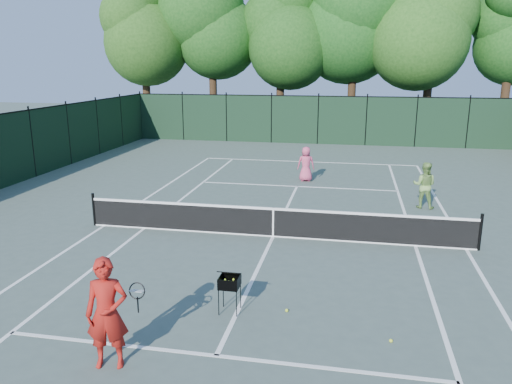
% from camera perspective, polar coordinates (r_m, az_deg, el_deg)
% --- Properties ---
extents(ground, '(90.00, 90.00, 0.00)m').
position_cam_1_polar(ground, '(15.04, 1.96, -5.13)').
color(ground, '#46554C').
rests_on(ground, ground).
extents(sideline_doubles_left, '(0.10, 23.77, 0.01)m').
position_cam_1_polar(sideline_doubles_left, '(16.75, -16.95, -3.70)').
color(sideline_doubles_left, white).
rests_on(sideline_doubles_left, ground).
extents(sideline_doubles_right, '(0.10, 23.77, 0.01)m').
position_cam_1_polar(sideline_doubles_right, '(15.24, 22.90, -6.05)').
color(sideline_doubles_right, white).
rests_on(sideline_doubles_right, ground).
extents(sideline_singles_left, '(0.10, 23.77, 0.01)m').
position_cam_1_polar(sideline_singles_left, '(16.17, -12.63, -4.06)').
color(sideline_singles_left, white).
rests_on(sideline_singles_left, ground).
extents(sideline_singles_right, '(0.10, 23.77, 0.01)m').
position_cam_1_polar(sideline_singles_right, '(15.01, 17.76, -5.89)').
color(sideline_singles_right, white).
rests_on(sideline_singles_right, ground).
extents(baseline_far, '(10.97, 0.10, 0.01)m').
position_cam_1_polar(baseline_far, '(26.46, 6.04, 3.45)').
color(baseline_far, white).
rests_on(baseline_far, ground).
extents(service_line_near, '(8.23, 0.10, 0.01)m').
position_cam_1_polar(service_line_near, '(9.39, -4.55, -18.15)').
color(service_line_near, white).
rests_on(service_line_near, ground).
extents(service_line_far, '(8.23, 0.10, 0.01)m').
position_cam_1_polar(service_line_far, '(21.13, 4.71, 0.65)').
color(service_line_far, white).
rests_on(service_line_far, ground).
extents(center_service_line, '(0.10, 12.80, 0.01)m').
position_cam_1_polar(center_service_line, '(15.04, 1.96, -5.12)').
color(center_service_line, white).
rests_on(center_service_line, ground).
extents(tennis_net, '(11.69, 0.09, 1.06)m').
position_cam_1_polar(tennis_net, '(14.89, 1.98, -3.41)').
color(tennis_net, black).
rests_on(tennis_net, ground).
extents(fence_far, '(24.00, 0.05, 3.00)m').
position_cam_1_polar(fence_far, '(32.27, 7.10, 8.12)').
color(fence_far, black).
rests_on(fence_far, ground).
extents(tree_0, '(6.40, 6.40, 13.14)m').
position_cam_1_polar(tree_0, '(38.73, -12.84, 18.81)').
color(tree_0, black).
rests_on(tree_0, ground).
extents(tree_1, '(6.80, 6.80, 13.98)m').
position_cam_1_polar(tree_1, '(37.58, -5.11, 20.05)').
color(tree_1, black).
rests_on(tree_1, ground).
extents(tree_2, '(6.00, 6.00, 12.40)m').
position_cam_1_polar(tree_2, '(36.26, 2.88, 18.76)').
color(tree_2, black).
rests_on(tree_2, ground).
extents(tree_3, '(7.00, 7.00, 14.45)m').
position_cam_1_polar(tree_3, '(36.50, 11.35, 20.50)').
color(tree_3, black).
rests_on(tree_3, ground).
extents(tree_4, '(6.20, 6.20, 12.97)m').
position_cam_1_polar(tree_4, '(36.05, 19.69, 18.67)').
color(tree_4, black).
rests_on(tree_4, ground).
extents(coach, '(0.91, 0.81, 1.97)m').
position_cam_1_polar(coach, '(8.99, -16.64, -13.15)').
color(coach, '#A91A13').
rests_on(coach, ground).
extents(player_pink, '(0.80, 0.57, 1.53)m').
position_cam_1_polar(player_pink, '(21.99, 5.73, 3.21)').
color(player_pink, '#CF496F').
rests_on(player_pink, ground).
extents(player_green, '(0.93, 0.79, 1.67)m').
position_cam_1_polar(player_green, '(18.76, 18.68, 0.74)').
color(player_green, '#7DA753').
rests_on(player_green, ground).
extents(ball_hopper, '(0.42, 0.42, 0.80)m').
position_cam_1_polar(ball_hopper, '(10.49, -3.05, -10.26)').
color(ball_hopper, black).
rests_on(ball_hopper, ground).
extents(loose_ball_near_cart, '(0.07, 0.07, 0.07)m').
position_cam_1_polar(loose_ball_near_cart, '(10.05, 15.17, -16.08)').
color(loose_ball_near_cart, '#DCEC30').
rests_on(loose_ball_near_cart, ground).
extents(loose_ball_midcourt, '(0.07, 0.07, 0.07)m').
position_cam_1_polar(loose_ball_midcourt, '(10.77, 3.54, -13.35)').
color(loose_ball_midcourt, '#CAE82F').
rests_on(loose_ball_midcourt, ground).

